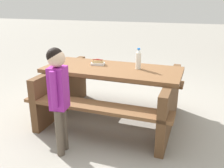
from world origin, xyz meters
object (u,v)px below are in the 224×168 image
hotdog_tray (98,63)px  child_in_coat (58,89)px  soda_bottle (138,59)px  picnic_table (112,90)px

hotdog_tray → child_in_coat: size_ratio=0.16×
soda_bottle → hotdog_tray: (0.57, -0.04, -0.09)m
soda_bottle → hotdog_tray: soda_bottle is taller
picnic_table → child_in_coat: bearing=72.3°
soda_bottle → hotdog_tray: 0.58m
picnic_table → child_in_coat: child_in_coat is taller
hotdog_tray → child_in_coat: (0.06, 1.02, -0.03)m
picnic_table → soda_bottle: 0.55m
picnic_table → hotdog_tray: 0.42m
soda_bottle → child_in_coat: size_ratio=0.23×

